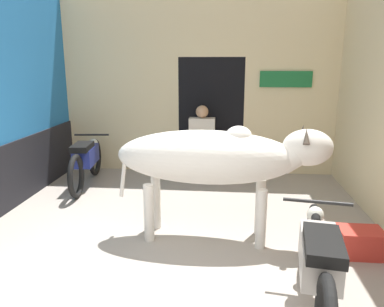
{
  "coord_description": "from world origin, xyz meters",
  "views": [
    {
      "loc": [
        0.53,
        -2.32,
        1.95
      ],
      "look_at": [
        0.12,
        1.91,
        0.91
      ],
      "focal_mm": 35.0,
      "sensor_mm": 36.0,
      "label": 1
    }
  ],
  "objects_px": {
    "cow": "(216,158)",
    "plastic_stool": "(225,164)",
    "motorcycle_far": "(86,160)",
    "crate": "(360,242)",
    "motorcycle_near": "(319,263)",
    "shopkeeper_seated": "(202,141)"
  },
  "relations": [
    {
      "from": "motorcycle_near",
      "to": "shopkeeper_seated",
      "type": "height_order",
      "value": "shopkeeper_seated"
    },
    {
      "from": "plastic_stool",
      "to": "crate",
      "type": "xyz_separation_m",
      "value": [
        1.42,
        -2.53,
        -0.1
      ]
    },
    {
      "from": "cow",
      "to": "plastic_stool",
      "type": "distance_m",
      "value": 2.39
    },
    {
      "from": "cow",
      "to": "motorcycle_far",
      "type": "xyz_separation_m",
      "value": [
        -2.13,
        1.67,
        -0.51
      ]
    },
    {
      "from": "cow",
      "to": "plastic_stool",
      "type": "xyz_separation_m",
      "value": [
        0.08,
        2.28,
        -0.69
      ]
    },
    {
      "from": "shopkeeper_seated",
      "to": "cow",
      "type": "bearing_deg",
      "value": -81.96
    },
    {
      "from": "cow",
      "to": "plastic_stool",
      "type": "relative_size",
      "value": 5.12
    },
    {
      "from": "motorcycle_near",
      "to": "motorcycle_far",
      "type": "bearing_deg",
      "value": 135.42
    },
    {
      "from": "motorcycle_near",
      "to": "crate",
      "type": "height_order",
      "value": "motorcycle_near"
    },
    {
      "from": "cow",
      "to": "plastic_stool",
      "type": "bearing_deg",
      "value": 87.91
    },
    {
      "from": "cow",
      "to": "crate",
      "type": "distance_m",
      "value": 1.72
    },
    {
      "from": "motorcycle_near",
      "to": "crate",
      "type": "bearing_deg",
      "value": 56.53
    },
    {
      "from": "cow",
      "to": "shopkeeper_seated",
      "type": "xyz_separation_m",
      "value": [
        -0.32,
        2.24,
        -0.28
      ]
    },
    {
      "from": "motorcycle_near",
      "to": "shopkeeper_seated",
      "type": "xyz_separation_m",
      "value": [
        -1.16,
        3.5,
        0.21
      ]
    },
    {
      "from": "motorcycle_far",
      "to": "shopkeeper_seated",
      "type": "height_order",
      "value": "shopkeeper_seated"
    },
    {
      "from": "motorcycle_far",
      "to": "plastic_stool",
      "type": "distance_m",
      "value": 2.31
    },
    {
      "from": "cow",
      "to": "shopkeeper_seated",
      "type": "height_order",
      "value": "cow"
    },
    {
      "from": "cow",
      "to": "shopkeeper_seated",
      "type": "bearing_deg",
      "value": 98.04
    },
    {
      "from": "shopkeeper_seated",
      "to": "plastic_stool",
      "type": "distance_m",
      "value": 0.58
    },
    {
      "from": "cow",
      "to": "crate",
      "type": "height_order",
      "value": "cow"
    },
    {
      "from": "motorcycle_far",
      "to": "crate",
      "type": "distance_m",
      "value": 4.12
    },
    {
      "from": "motorcycle_far",
      "to": "crate",
      "type": "height_order",
      "value": "motorcycle_far"
    }
  ]
}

